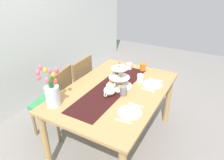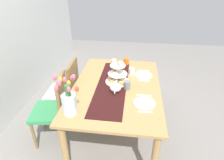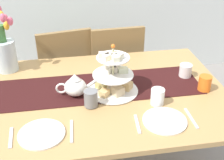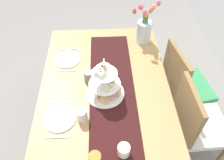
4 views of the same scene
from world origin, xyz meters
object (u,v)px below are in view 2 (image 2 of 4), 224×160
dining_table (117,93)px  dinner_plate_left (144,103)px  mug_white_text (132,71)px  mug_orange (126,61)px  knife_left (144,95)px  teapot (115,87)px  fork_left (145,112)px  fork_right (144,81)px  cream_jug (114,62)px  mug_grey (127,85)px  chair_left (55,107)px  knife_right (143,71)px  tiered_cake_stand (117,75)px  dinner_plate_right (144,75)px  tulip_vase (69,101)px  chair_right (66,89)px

dining_table → dinner_plate_left: (-0.32, -0.33, 0.11)m
dining_table → mug_white_text: mug_white_text is taller
mug_orange → knife_left: bearing=-162.6°
teapot → fork_left: teapot is taller
fork_right → cream_jug: bearing=45.5°
fork_left → mug_grey: bearing=26.1°
chair_left → knife_right: 1.28m
dining_table → fork_left: bearing=-144.7°
fork_right → knife_right: 0.29m
tiered_cake_stand → chair_left: bearing=111.2°
knife_left → knife_right: bearing=0.0°
mug_white_text → fork_right: bearing=-133.6°
knife_left → mug_white_text: (0.49, 0.16, 0.04)m
knife_right → mug_grey: bearing=158.4°
fork_left → mug_grey: 0.46m
knife_left → dinner_plate_right: bearing=0.0°
teapot → tulip_vase: tulip_vase is taller
mug_white_text → mug_orange: (0.32, 0.09, 0.00)m
teapot → dinner_plate_right: bearing=-36.8°
dining_table → mug_grey: bearing=-113.3°
chair_right → fork_right: (-0.07, -1.07, 0.25)m
teapot → knife_right: bearing=-29.3°
dinner_plate_right → fork_right: dinner_plate_right is taller
knife_right → mug_orange: size_ratio=1.79×
teapot → dinner_plate_right: 0.55m
chair_right → knife_right: size_ratio=5.35×
dining_table → mug_orange: mug_orange is taller
chair_left → fork_right: (0.36, -1.07, 0.25)m
dining_table → fork_left: 0.58m
chair_left → knife_left: bearing=-88.8°
tiered_cake_stand → dinner_plate_right: (0.21, -0.33, -0.09)m
mug_white_text → mug_grey: bearing=173.8°
tiered_cake_stand → knife_right: bearing=-42.7°
tiered_cake_stand → chair_right: bearing=79.2°
cream_jug → knife_left: (-0.76, -0.43, -0.04)m
fork_right → mug_grey: (-0.22, 0.20, 0.05)m
chair_left → mug_white_text: 1.09m
fork_right → mug_orange: (0.47, 0.25, 0.04)m
fork_left → tulip_vase: bearing=98.2°
dining_table → teapot: bearing=180.0°
chair_right → knife_right: (0.22, -1.07, 0.25)m
knife_left → dinner_plate_right: size_ratio=0.74×
knife_left → mug_orange: bearing=17.4°
chair_right → fork_right: bearing=-93.8°
chair_left → mug_orange: size_ratio=9.58×
fork_left → dinner_plate_right: size_ratio=0.65×
knife_right → chair_left: bearing=121.1°
teapot → knife_right: teapot is taller
cream_jug → fork_left: 1.13m
dinner_plate_right → dining_table: bearing=133.1°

